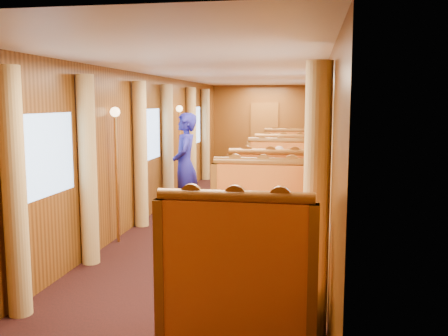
% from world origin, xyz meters
% --- Properties ---
extents(floor, '(3.00, 12.00, 0.01)m').
position_xyz_m(floor, '(0.00, 0.00, 0.00)').
color(floor, black).
rests_on(floor, ground).
extents(ceiling, '(3.00, 12.00, 0.01)m').
position_xyz_m(ceiling, '(0.00, 0.00, 2.50)').
color(ceiling, silver).
rests_on(ceiling, wall_left).
extents(wall_far, '(3.00, 0.01, 2.50)m').
position_xyz_m(wall_far, '(0.00, 6.00, 1.25)').
color(wall_far, brown).
rests_on(wall_far, floor).
extents(wall_near, '(3.00, 0.01, 2.50)m').
position_xyz_m(wall_near, '(0.00, -6.00, 1.25)').
color(wall_near, brown).
rests_on(wall_near, floor).
extents(wall_left, '(0.01, 12.00, 2.50)m').
position_xyz_m(wall_left, '(-1.50, 0.00, 1.25)').
color(wall_left, brown).
rests_on(wall_left, floor).
extents(wall_right, '(0.01, 12.00, 2.50)m').
position_xyz_m(wall_right, '(1.50, 0.00, 1.25)').
color(wall_right, brown).
rests_on(wall_right, floor).
extents(doorway_far, '(0.80, 0.04, 2.00)m').
position_xyz_m(doorway_far, '(0.00, 5.97, 1.00)').
color(doorway_far, brown).
rests_on(doorway_far, floor).
extents(table_near, '(1.05, 0.72, 0.75)m').
position_xyz_m(table_near, '(0.75, -3.50, 0.38)').
color(table_near, white).
rests_on(table_near, floor).
extents(banquette_near_fwd, '(1.30, 0.55, 1.34)m').
position_xyz_m(banquette_near_fwd, '(0.75, -4.51, 0.42)').
color(banquette_near_fwd, '#B03913').
rests_on(banquette_near_fwd, floor).
extents(banquette_near_aft, '(1.30, 0.55, 1.34)m').
position_xyz_m(banquette_near_aft, '(0.75, -2.49, 0.42)').
color(banquette_near_aft, '#B03913').
rests_on(banquette_near_aft, floor).
extents(table_mid, '(1.05, 0.72, 0.75)m').
position_xyz_m(table_mid, '(0.75, 0.00, 0.38)').
color(table_mid, white).
rests_on(table_mid, floor).
extents(banquette_mid_fwd, '(1.30, 0.55, 1.34)m').
position_xyz_m(banquette_mid_fwd, '(0.75, -1.01, 0.42)').
color(banquette_mid_fwd, '#B03913').
rests_on(banquette_mid_fwd, floor).
extents(banquette_mid_aft, '(1.30, 0.55, 1.34)m').
position_xyz_m(banquette_mid_aft, '(0.75, 1.01, 0.42)').
color(banquette_mid_aft, '#B03913').
rests_on(banquette_mid_aft, floor).
extents(table_far, '(1.05, 0.72, 0.75)m').
position_xyz_m(table_far, '(0.75, 3.50, 0.38)').
color(table_far, white).
rests_on(table_far, floor).
extents(banquette_far_fwd, '(1.30, 0.55, 1.34)m').
position_xyz_m(banquette_far_fwd, '(0.75, 2.49, 0.42)').
color(banquette_far_fwd, '#B03913').
rests_on(banquette_far_fwd, floor).
extents(banquette_far_aft, '(1.30, 0.55, 1.34)m').
position_xyz_m(banquette_far_aft, '(0.75, 4.51, 0.42)').
color(banquette_far_aft, '#B03913').
rests_on(banquette_far_aft, floor).
extents(tea_tray, '(0.35, 0.28, 0.01)m').
position_xyz_m(tea_tray, '(0.66, -3.52, 0.76)').
color(tea_tray, silver).
rests_on(tea_tray, table_near).
extents(teapot_left, '(0.18, 0.14, 0.14)m').
position_xyz_m(teapot_left, '(0.55, -3.63, 0.82)').
color(teapot_left, silver).
rests_on(teapot_left, tea_tray).
extents(teapot_right, '(0.17, 0.13, 0.13)m').
position_xyz_m(teapot_right, '(0.71, -3.63, 0.82)').
color(teapot_right, silver).
rests_on(teapot_right, tea_tray).
extents(teapot_back, '(0.19, 0.17, 0.13)m').
position_xyz_m(teapot_back, '(0.61, -3.47, 0.81)').
color(teapot_back, silver).
rests_on(teapot_back, tea_tray).
extents(fruit_plate, '(0.20, 0.20, 0.05)m').
position_xyz_m(fruit_plate, '(1.03, -3.64, 0.77)').
color(fruit_plate, white).
rests_on(fruit_plate, table_near).
extents(cup_inboard, '(0.08, 0.08, 0.26)m').
position_xyz_m(cup_inboard, '(0.41, -3.37, 0.86)').
color(cup_inboard, white).
rests_on(cup_inboard, table_near).
extents(cup_outboard, '(0.08, 0.08, 0.26)m').
position_xyz_m(cup_outboard, '(0.43, -3.28, 0.86)').
color(cup_outboard, white).
rests_on(cup_outboard, table_near).
extents(rose_vase_mid, '(0.06, 0.06, 0.36)m').
position_xyz_m(rose_vase_mid, '(0.75, 0.00, 0.93)').
color(rose_vase_mid, silver).
rests_on(rose_vase_mid, table_mid).
extents(rose_vase_far, '(0.06, 0.06, 0.36)m').
position_xyz_m(rose_vase_far, '(0.76, 3.47, 0.93)').
color(rose_vase_far, silver).
rests_on(rose_vase_far, table_far).
extents(window_left_near, '(0.01, 1.20, 0.90)m').
position_xyz_m(window_left_near, '(-1.49, -3.50, 1.45)').
color(window_left_near, '#83ADE1').
rests_on(window_left_near, wall_left).
extents(curtain_left_near_a, '(0.22, 0.22, 2.35)m').
position_xyz_m(curtain_left_near_a, '(-1.38, -4.28, 1.18)').
color(curtain_left_near_a, tan).
rests_on(curtain_left_near_a, floor).
extents(curtain_left_near_b, '(0.22, 0.22, 2.35)m').
position_xyz_m(curtain_left_near_b, '(-1.38, -2.72, 1.18)').
color(curtain_left_near_b, tan).
rests_on(curtain_left_near_b, floor).
extents(window_right_near, '(0.01, 1.20, 0.90)m').
position_xyz_m(window_right_near, '(1.49, -3.50, 1.45)').
color(window_right_near, '#83ADE1').
rests_on(window_right_near, wall_right).
extents(curtain_right_near_a, '(0.22, 0.22, 2.35)m').
position_xyz_m(curtain_right_near_a, '(1.38, -4.28, 1.18)').
color(curtain_right_near_a, tan).
rests_on(curtain_right_near_a, floor).
extents(curtain_right_near_b, '(0.22, 0.22, 2.35)m').
position_xyz_m(curtain_right_near_b, '(1.38, -2.72, 1.18)').
color(curtain_right_near_b, tan).
rests_on(curtain_right_near_b, floor).
extents(window_left_mid, '(0.01, 1.20, 0.90)m').
position_xyz_m(window_left_mid, '(-1.49, 0.00, 1.45)').
color(window_left_mid, '#83ADE1').
rests_on(window_left_mid, wall_left).
extents(curtain_left_mid_a, '(0.22, 0.22, 2.35)m').
position_xyz_m(curtain_left_mid_a, '(-1.38, -0.78, 1.18)').
color(curtain_left_mid_a, tan).
rests_on(curtain_left_mid_a, floor).
extents(curtain_left_mid_b, '(0.22, 0.22, 2.35)m').
position_xyz_m(curtain_left_mid_b, '(-1.38, 0.78, 1.18)').
color(curtain_left_mid_b, tan).
rests_on(curtain_left_mid_b, floor).
extents(window_right_mid, '(0.01, 1.20, 0.90)m').
position_xyz_m(window_right_mid, '(1.49, 0.00, 1.45)').
color(window_right_mid, '#83ADE1').
rests_on(window_right_mid, wall_right).
extents(curtain_right_mid_a, '(0.22, 0.22, 2.35)m').
position_xyz_m(curtain_right_mid_a, '(1.38, -0.78, 1.18)').
color(curtain_right_mid_a, tan).
rests_on(curtain_right_mid_a, floor).
extents(curtain_right_mid_b, '(0.22, 0.22, 2.35)m').
position_xyz_m(curtain_right_mid_b, '(1.38, 0.78, 1.18)').
color(curtain_right_mid_b, tan).
rests_on(curtain_right_mid_b, floor).
extents(window_left_far, '(0.01, 1.20, 0.90)m').
position_xyz_m(window_left_far, '(-1.49, 3.50, 1.45)').
color(window_left_far, '#83ADE1').
rests_on(window_left_far, wall_left).
extents(curtain_left_far_a, '(0.22, 0.22, 2.35)m').
position_xyz_m(curtain_left_far_a, '(-1.38, 2.72, 1.18)').
color(curtain_left_far_a, tan).
rests_on(curtain_left_far_a, floor).
extents(curtain_left_far_b, '(0.22, 0.22, 2.35)m').
position_xyz_m(curtain_left_far_b, '(-1.38, 4.28, 1.18)').
color(curtain_left_far_b, tan).
rests_on(curtain_left_far_b, floor).
extents(window_right_far, '(0.01, 1.20, 0.90)m').
position_xyz_m(window_right_far, '(1.49, 3.50, 1.45)').
color(window_right_far, '#83ADE1').
rests_on(window_right_far, wall_right).
extents(curtain_right_far_a, '(0.22, 0.22, 2.35)m').
position_xyz_m(curtain_right_far_a, '(1.38, 2.72, 1.18)').
color(curtain_right_far_a, tan).
rests_on(curtain_right_far_a, floor).
extents(curtain_right_far_b, '(0.22, 0.22, 2.35)m').
position_xyz_m(curtain_right_far_b, '(1.38, 4.28, 1.18)').
color(curtain_right_far_b, tan).
rests_on(curtain_right_far_b, floor).
extents(sconce_left_fore, '(0.14, 0.14, 1.95)m').
position_xyz_m(sconce_left_fore, '(-1.40, -1.75, 1.38)').
color(sconce_left_fore, '#BF8C3F').
rests_on(sconce_left_fore, floor).
extents(sconce_right_fore, '(0.14, 0.14, 1.95)m').
position_xyz_m(sconce_right_fore, '(1.40, -1.75, 1.38)').
color(sconce_right_fore, '#BF8C3F').
rests_on(sconce_right_fore, floor).
extents(sconce_left_aft, '(0.14, 0.14, 1.95)m').
position_xyz_m(sconce_left_aft, '(-1.40, 1.75, 1.38)').
color(sconce_left_aft, '#BF8C3F').
rests_on(sconce_left_aft, floor).
extents(sconce_right_aft, '(0.14, 0.14, 1.95)m').
position_xyz_m(sconce_right_aft, '(1.40, 1.75, 1.38)').
color(sconce_right_aft, '#BF8C3F').
rests_on(sconce_right_aft, floor).
extents(steward, '(0.56, 0.74, 1.83)m').
position_xyz_m(steward, '(-0.85, 0.05, 0.92)').
color(steward, navy).
rests_on(steward, floor).
extents(passenger, '(0.40, 0.44, 0.76)m').
position_xyz_m(passenger, '(0.75, 0.80, 0.74)').
color(passenger, beige).
rests_on(passenger, banquette_mid_aft).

